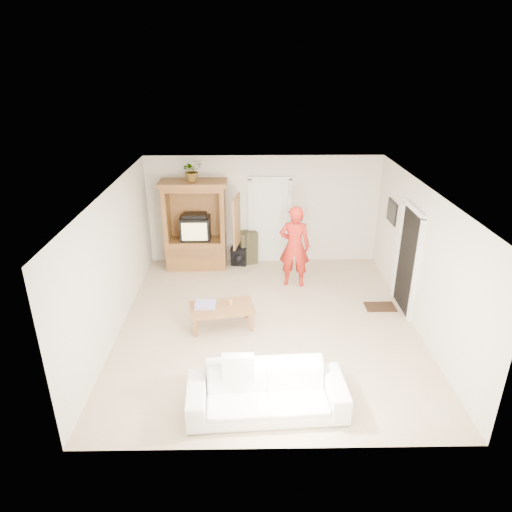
{
  "coord_description": "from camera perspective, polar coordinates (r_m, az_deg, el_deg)",
  "views": [
    {
      "loc": [
        -0.34,
        -7.4,
        4.64
      ],
      "look_at": [
        -0.22,
        0.6,
        1.15
      ],
      "focal_mm": 32.0,
      "sensor_mm": 36.0,
      "label": 1
    }
  ],
  "objects": [
    {
      "name": "door_back",
      "position": [
        10.99,
        1.71,
        4.33
      ],
      "size": [
        0.85,
        0.05,
        2.04
      ],
      "primitive_type": "cube",
      "color": "white",
      "rests_on": "floor"
    },
    {
      "name": "sofa",
      "position": [
        6.69,
        1.32,
        -16.58
      ],
      "size": [
        2.28,
        1.0,
        0.65
      ],
      "primitive_type": "imported",
      "rotation": [
        0.0,
        0.0,
        0.06
      ],
      "color": "white",
      "rests_on": "floor"
    },
    {
      "name": "man",
      "position": [
        9.84,
        4.83,
        1.2
      ],
      "size": [
        0.72,
        0.53,
        1.82
      ],
      "primitive_type": "imported",
      "rotation": [
        0.0,
        0.0,
        2.99
      ],
      "color": "red",
      "rests_on": "floor"
    },
    {
      "name": "candle",
      "position": [
        8.48,
        -3.21,
        -5.82
      ],
      "size": [
        0.08,
        0.08,
        0.1
      ],
      "primitive_type": "cylinder",
      "color": "tan",
      "rests_on": "coffee_table"
    },
    {
      "name": "ceiling",
      "position": [
        7.68,
        1.69,
        8.16
      ],
      "size": [
        6.0,
        6.0,
        0.0
      ],
      "primitive_type": "plane",
      "rotation": [
        3.14,
        0.0,
        0.0
      ],
      "color": "white",
      "rests_on": "floor"
    },
    {
      "name": "floor",
      "position": [
        8.74,
        1.49,
        -8.5
      ],
      "size": [
        6.0,
        6.0,
        0.0
      ],
      "primitive_type": "plane",
      "color": "tan",
      "rests_on": "ground"
    },
    {
      "name": "armoire",
      "position": [
        10.8,
        -7.43,
        3.15
      ],
      "size": [
        1.82,
        1.14,
        2.1
      ],
      "color": "brown",
      "rests_on": "floor"
    },
    {
      "name": "wall_back",
      "position": [
        10.93,
        0.93,
        5.76
      ],
      "size": [
        5.5,
        0.0,
        5.5
      ],
      "primitive_type": "plane",
      "rotation": [
        1.57,
        0.0,
        0.0
      ],
      "color": "silver",
      "rests_on": "floor"
    },
    {
      "name": "doormat",
      "position": [
        9.61,
        15.26,
        -6.15
      ],
      "size": [
        0.6,
        0.4,
        0.02
      ],
      "primitive_type": "cube",
      "color": "#382316",
      "rests_on": "floor"
    },
    {
      "name": "backpack_olive",
      "position": [
        11.09,
        -1.03,
        1.09
      ],
      "size": [
        0.5,
        0.44,
        0.8
      ],
      "primitive_type": null,
      "rotation": [
        0.0,
        0.0,
        0.34
      ],
      "color": "#47442B",
      "rests_on": "floor"
    },
    {
      "name": "towel",
      "position": [
        8.47,
        -6.32,
        -6.06
      ],
      "size": [
        0.39,
        0.29,
        0.08
      ],
      "primitive_type": "cube",
      "rotation": [
        0.0,
        0.0,
        -0.02
      ],
      "color": "#EC4EB0",
      "rests_on": "coffee_table"
    },
    {
      "name": "plant",
      "position": [
        10.37,
        -8.0,
        10.55
      ],
      "size": [
        0.58,
        0.57,
        0.49
      ],
      "primitive_type": "imported",
      "rotation": [
        0.0,
        0.0,
        0.62
      ],
      "color": "#4C7238",
      "rests_on": "armoire"
    },
    {
      "name": "wall_front",
      "position": [
        5.53,
        2.91,
        -13.58
      ],
      "size": [
        5.5,
        0.0,
        5.5
      ],
      "primitive_type": "plane",
      "rotation": [
        -1.57,
        0.0,
        0.0
      ],
      "color": "silver",
      "rests_on": "floor"
    },
    {
      "name": "wall_right",
      "position": [
        8.69,
        20.02,
        -0.55
      ],
      "size": [
        0.0,
        6.0,
        6.0
      ],
      "primitive_type": "plane",
      "rotation": [
        1.57,
        0.0,
        -1.57
      ],
      "color": "silver",
      "rests_on": "floor"
    },
    {
      "name": "framed_picture",
      "position": [
        10.26,
        16.64,
        5.32
      ],
      "size": [
        0.03,
        0.6,
        0.48
      ],
      "primitive_type": "cube",
      "color": "black",
      "rests_on": "wall_right"
    },
    {
      "name": "doorway_right",
      "position": [
        9.3,
        18.43,
        -0.62
      ],
      "size": [
        0.05,
        0.9,
        2.04
      ],
      "primitive_type": "cube",
      "color": "black",
      "rests_on": "floor"
    },
    {
      "name": "wall_left",
      "position": [
        8.47,
        -17.35,
        -0.8
      ],
      "size": [
        0.0,
        6.0,
        6.0
      ],
      "primitive_type": "plane",
      "rotation": [
        1.57,
        0.0,
        1.57
      ],
      "color": "silver",
      "rests_on": "floor"
    },
    {
      "name": "backpack_black",
      "position": [
        11.01,
        -2.14,
        -0.07
      ],
      "size": [
        0.4,
        0.28,
        0.46
      ],
      "primitive_type": null,
      "rotation": [
        0.0,
        0.0,
        -0.17
      ],
      "color": "black",
      "rests_on": "floor"
    },
    {
      "name": "coffee_table",
      "position": [
        8.49,
        -4.29,
        -6.63
      ],
      "size": [
        1.26,
        0.83,
        0.43
      ],
      "rotation": [
        0.0,
        0.0,
        0.17
      ],
      "color": "#A16E37",
      "rests_on": "floor"
    }
  ]
}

